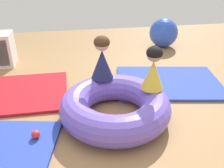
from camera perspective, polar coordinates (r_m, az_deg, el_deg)
The scene contains 9 objects.
ground_plane at distance 2.97m, azimuth -0.05°, elevation -7.25°, with size 8.00×8.00×0.00m, color #9E7549.
gym_mat_near_left at distance 3.78m, azimuth 12.86°, elevation 0.44°, with size 1.51×1.09×0.04m, color #2D47B7.
inflatable_cushion at distance 2.82m, azimuth 0.71°, elevation -5.15°, with size 1.26×1.26×0.34m, color #7056D1.
child_in_yellow at distance 2.78m, azimuth 9.52°, elevation 3.50°, with size 0.36×0.36×0.50m.
child_in_navy at distance 3.00m, azimuth -2.31°, elevation 6.04°, with size 0.32×0.32×0.53m.
play_ball_teal at distance 3.30m, azimuth 3.49°, elevation -1.64°, with size 0.09×0.09×0.09m, color teal.
play_ball_red at distance 2.66m, azimuth -17.23°, elevation -11.05°, with size 0.09×0.09×0.09m, color red.
exercise_ball_large at distance 5.32m, azimuth 11.83°, elevation 11.51°, with size 0.58×0.58×0.58m, color blue.
storage_cube at distance 4.64m, azimuth -24.55°, elevation 7.18°, with size 0.44×0.44×0.56m.
Camera 1 is at (-0.43, -2.41, 1.68)m, focal length 39.54 mm.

